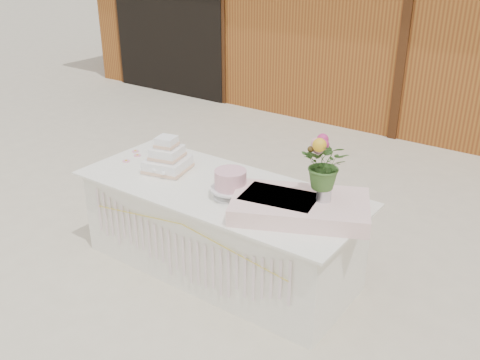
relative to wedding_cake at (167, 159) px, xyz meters
The scene contains 9 objects.
ground 1.03m from the wedding_cake, ahead, with size 80.00×80.00×0.00m, color beige.
barn 6.06m from the wedding_cake, 84.82° to the left, with size 12.60×4.60×3.30m.
cake_table 0.74m from the wedding_cake, ahead, with size 2.40×1.00×0.77m.
wedding_cake is the anchor object (origin of this frame).
pink_cake_stand 0.75m from the wedding_cake, ahead, with size 0.31×0.31×0.23m.
satin_runner 1.32m from the wedding_cake, ahead, with size 0.98×0.57×0.12m, color #FFD0CD.
flower_vase 1.46m from the wedding_cake, ahead, with size 0.11×0.11×0.15m, color silver.
bouquet 1.50m from the wedding_cake, ahead, with size 0.33×0.28×0.36m, color #396126.
loose_flowers 0.51m from the wedding_cake, behind, with size 0.13×0.31×0.02m, color pink, non-canonical shape.
Camera 1 is at (2.40, -3.05, 2.61)m, focal length 40.00 mm.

